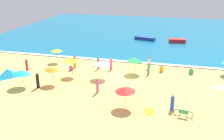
{
  "coord_description": "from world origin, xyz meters",
  "views": [
    {
      "loc": [
        6.78,
        -30.15,
        12.21
      ],
      "look_at": [
        -1.06,
        0.31,
        0.8
      ],
      "focal_mm": 42.83,
      "sensor_mm": 36.0,
      "label": 1
    }
  ],
  "objects_px": {
    "beachgoer_1": "(98,64)",
    "beachgoer_8": "(38,81)",
    "small_boat_0": "(177,41)",
    "small_boat_1": "(145,38)",
    "beach_umbrella_1": "(135,60)",
    "beachgoer_6": "(27,65)",
    "beach_umbrella_6": "(21,72)",
    "beachgoer_4": "(149,63)",
    "beachgoer_0": "(75,62)",
    "beachgoer_2": "(149,68)",
    "beachgoer_9": "(71,68)",
    "beachgoer_12": "(97,85)",
    "beach_umbrella_3": "(72,60)",
    "beach_tent": "(8,73)",
    "beach_umbrella_7": "(125,89)",
    "beachgoer_11": "(111,64)",
    "beachgoer_3": "(172,103)",
    "beach_umbrella_0": "(102,63)",
    "beachgoer_10": "(162,69)",
    "parked_bicycle": "(183,113)",
    "beach_umbrella_4": "(52,69)",
    "beach_umbrella_2": "(56,50)"
  },
  "relations": [
    {
      "from": "beach_umbrella_1",
      "to": "beach_umbrella_2",
      "type": "xyz_separation_m",
      "value": [
        -11.71,
        1.7,
        -0.05
      ]
    },
    {
      "from": "beachgoer_6",
      "to": "beachgoer_11",
      "type": "height_order",
      "value": "beachgoer_6"
    },
    {
      "from": "beachgoer_3",
      "to": "small_boat_0",
      "type": "distance_m",
      "value": 26.7
    },
    {
      "from": "small_boat_0",
      "to": "beachgoer_2",
      "type": "bearing_deg",
      "value": -99.96
    },
    {
      "from": "beach_umbrella_6",
      "to": "beachgoer_4",
      "type": "bearing_deg",
      "value": 36.67
    },
    {
      "from": "beachgoer_2",
      "to": "small_boat_0",
      "type": "relative_size",
      "value": 0.54
    },
    {
      "from": "beach_tent",
      "to": "parked_bicycle",
      "type": "relative_size",
      "value": 1.36
    },
    {
      "from": "beachgoer_2",
      "to": "beachgoer_6",
      "type": "relative_size",
      "value": 0.98
    },
    {
      "from": "beach_umbrella_1",
      "to": "beach_tent",
      "type": "height_order",
      "value": "beach_umbrella_1"
    },
    {
      "from": "beach_umbrella_0",
      "to": "beachgoer_10",
      "type": "xyz_separation_m",
      "value": [
        7.01,
        4.01,
        -1.61
      ]
    },
    {
      "from": "beachgoer_1",
      "to": "beachgoer_8",
      "type": "distance_m",
      "value": 9.05
    },
    {
      "from": "beach_umbrella_7",
      "to": "beachgoer_3",
      "type": "relative_size",
      "value": 1.65
    },
    {
      "from": "beach_umbrella_2",
      "to": "small_boat_0",
      "type": "bearing_deg",
      "value": 43.96
    },
    {
      "from": "beach_umbrella_7",
      "to": "small_boat_1",
      "type": "distance_m",
      "value": 27.9
    },
    {
      "from": "beach_umbrella_1",
      "to": "beach_umbrella_3",
      "type": "xyz_separation_m",
      "value": [
        -7.43,
        -2.86,
        0.25
      ]
    },
    {
      "from": "beach_umbrella_4",
      "to": "beachgoer_10",
      "type": "bearing_deg",
      "value": 31.26
    },
    {
      "from": "beach_umbrella_6",
      "to": "beach_tent",
      "type": "height_order",
      "value": "beach_umbrella_6"
    },
    {
      "from": "small_boat_0",
      "to": "small_boat_1",
      "type": "xyz_separation_m",
      "value": [
        -6.09,
        0.49,
        -0.04
      ]
    },
    {
      "from": "small_boat_0",
      "to": "beachgoer_6",
      "type": "bearing_deg",
      "value": -133.19
    },
    {
      "from": "parked_bicycle",
      "to": "beach_umbrella_6",
      "type": "bearing_deg",
      "value": 171.76
    },
    {
      "from": "beachgoer_9",
      "to": "beachgoer_12",
      "type": "xyz_separation_m",
      "value": [
        5.52,
        -5.78,
        0.47
      ]
    },
    {
      "from": "beach_umbrella_6",
      "to": "beachgoer_1",
      "type": "height_order",
      "value": "beach_umbrella_6"
    },
    {
      "from": "beachgoer_3",
      "to": "beachgoer_12",
      "type": "height_order",
      "value": "beachgoer_12"
    },
    {
      "from": "beach_umbrella_3",
      "to": "beach_umbrella_7",
      "type": "relative_size",
      "value": 0.88
    },
    {
      "from": "beachgoer_3",
      "to": "beach_umbrella_7",
      "type": "bearing_deg",
      "value": -172.14
    },
    {
      "from": "beach_tent",
      "to": "beachgoer_11",
      "type": "relative_size",
      "value": 1.46
    },
    {
      "from": "beach_umbrella_1",
      "to": "beach_umbrella_2",
      "type": "bearing_deg",
      "value": 171.73
    },
    {
      "from": "beach_umbrella_1",
      "to": "beachgoer_3",
      "type": "relative_size",
      "value": 1.81
    },
    {
      "from": "beach_tent",
      "to": "beachgoer_12",
      "type": "height_order",
      "value": "beachgoer_12"
    },
    {
      "from": "beach_tent",
      "to": "beachgoer_10",
      "type": "height_order",
      "value": "beach_tent"
    },
    {
      "from": "beach_umbrella_7",
      "to": "beachgoer_4",
      "type": "relative_size",
      "value": 1.6
    },
    {
      "from": "beach_umbrella_4",
      "to": "beachgoer_2",
      "type": "relative_size",
      "value": 1.38
    },
    {
      "from": "beach_tent",
      "to": "beachgoer_9",
      "type": "distance_m",
      "value": 7.89
    },
    {
      "from": "beach_umbrella_1",
      "to": "beachgoer_6",
      "type": "xyz_separation_m",
      "value": [
        -14.07,
        -2.49,
        -1.06
      ]
    },
    {
      "from": "beach_umbrella_0",
      "to": "beach_umbrella_3",
      "type": "distance_m",
      "value": 3.81
    },
    {
      "from": "beach_umbrella_6",
      "to": "beachgoer_4",
      "type": "relative_size",
      "value": 1.53
    },
    {
      "from": "beachgoer_10",
      "to": "beachgoer_12",
      "type": "height_order",
      "value": "beachgoer_12"
    },
    {
      "from": "beach_tent",
      "to": "small_boat_1",
      "type": "relative_size",
      "value": 0.6
    },
    {
      "from": "beach_umbrella_3",
      "to": "beach_umbrella_7",
      "type": "height_order",
      "value": "beach_umbrella_3"
    },
    {
      "from": "beach_umbrella_1",
      "to": "beachgoer_10",
      "type": "height_order",
      "value": "beach_umbrella_1"
    },
    {
      "from": "beachgoer_0",
      "to": "small_boat_1",
      "type": "xyz_separation_m",
      "value": [
        7.17,
        18.12,
        -0.41
      ]
    },
    {
      "from": "beachgoer_3",
      "to": "beachgoer_6",
      "type": "height_order",
      "value": "beachgoer_6"
    },
    {
      "from": "beach_umbrella_1",
      "to": "beachgoer_0",
      "type": "distance_m",
      "value": 8.36
    },
    {
      "from": "beachgoer_3",
      "to": "beachgoer_11",
      "type": "relative_size",
      "value": 0.95
    },
    {
      "from": "beach_umbrella_3",
      "to": "beachgoer_12",
      "type": "relative_size",
      "value": 1.37
    },
    {
      "from": "beach_umbrella_2",
      "to": "beachgoer_11",
      "type": "xyz_separation_m",
      "value": [
        8.47,
        -1.2,
        -1.01
      ]
    },
    {
      "from": "beachgoer_1",
      "to": "beachgoer_2",
      "type": "distance_m",
      "value": 6.83
    },
    {
      "from": "beachgoer_2",
      "to": "beachgoer_12",
      "type": "bearing_deg",
      "value": -124.15
    },
    {
      "from": "beach_umbrella_3",
      "to": "beachgoer_1",
      "type": "bearing_deg",
      "value": 52.39
    },
    {
      "from": "beach_umbrella_7",
      "to": "beachgoer_9",
      "type": "xyz_separation_m",
      "value": [
        -9.12,
        8.39,
        -1.52
      ]
    }
  ]
}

